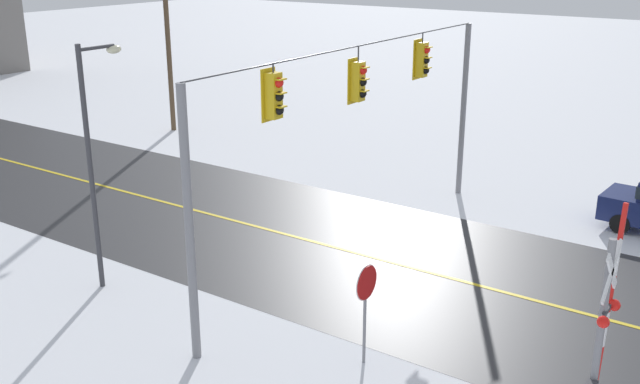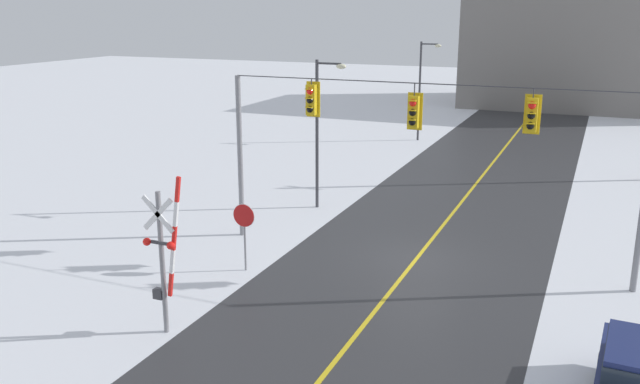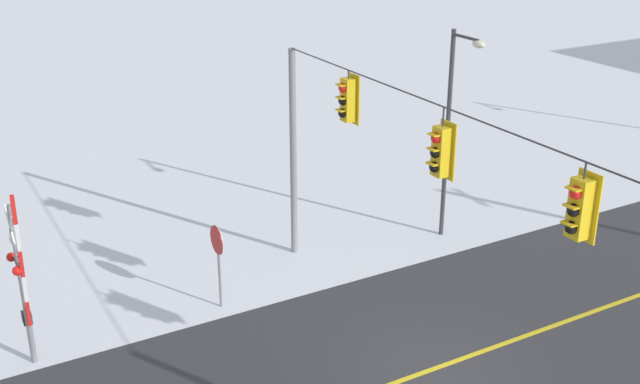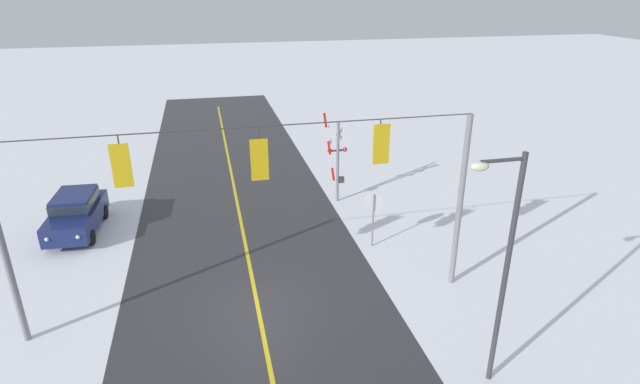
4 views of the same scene
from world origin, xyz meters
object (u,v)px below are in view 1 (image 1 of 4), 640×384
at_px(stop_sign, 366,293).
at_px(railroad_crossing, 603,328).
at_px(streetlamp_near, 95,145).
at_px(utility_pole, 167,31).

xyz_separation_m(stop_sign, railroad_crossing, (0.25, -4.80, 0.55)).
distance_m(railroad_crossing, streetlamp_near, 12.81).
distance_m(streetlamp_near, utility_pole, 17.61).
bearing_deg(streetlamp_near, stop_sign, -86.21).
bearing_deg(stop_sign, utility_pole, 55.56).
xyz_separation_m(railroad_crossing, utility_pole, (12.81, 23.85, 2.58)).
xyz_separation_m(stop_sign, utility_pole, (13.06, 19.05, 3.12)).
relative_size(railroad_crossing, utility_pole, 0.47).
height_order(stop_sign, railroad_crossing, railroad_crossing).
distance_m(stop_sign, utility_pole, 23.31).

